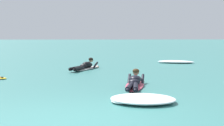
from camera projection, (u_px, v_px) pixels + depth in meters
The scene contains 5 objects.
ground_plane at pixel (93, 66), 16.15m from camera, with size 120.00×120.00×0.00m, color #387A75.
surfer_near at pixel (135, 82), 10.08m from camera, with size 0.93×2.80×0.55m.
surfer_far at pixel (86, 66), 14.76m from camera, with size 1.40×2.66×0.54m.
whitewater_mid_left at pixel (143, 99), 7.80m from camera, with size 1.75×1.46×0.17m.
whitewater_mid_right at pixel (176, 62), 17.73m from camera, with size 2.09×1.26×0.15m.
Camera 1 is at (0.48, -6.09, 1.66)m, focal length 52.57 mm.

